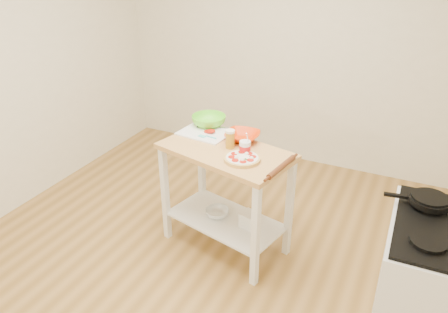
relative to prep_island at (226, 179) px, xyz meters
name	(u,v)px	position (x,y,z in m)	size (l,w,h in m)	color
room_shell	(189,111)	(-0.06, -0.43, 0.71)	(4.04, 4.54, 2.74)	#A2773C
prep_island	(226,179)	(0.00, 0.00, 0.00)	(1.11, 0.77, 0.90)	tan
gas_stove	(440,295)	(1.59, -0.43, -0.17)	(0.69, 0.81, 1.11)	silver
skillet	(429,200)	(1.42, -0.24, 0.34)	(0.37, 0.24, 0.03)	black
pizza	(242,158)	(0.19, -0.11, 0.28)	(0.27, 0.27, 0.04)	#E8BB63
cutting_board	(205,132)	(-0.28, 0.20, 0.27)	(0.43, 0.34, 0.04)	white
spatula	(207,137)	(-0.22, 0.11, 0.28)	(0.16, 0.05, 0.01)	#52D5D7
knife	(208,127)	(-0.30, 0.30, 0.28)	(0.26, 0.11, 0.01)	silver
orange_bowl	(242,136)	(0.05, 0.21, 0.29)	(0.27, 0.27, 0.07)	red
green_bowl	(209,121)	(-0.33, 0.35, 0.31)	(0.29, 0.29, 0.09)	#68E329
beer_pint	(230,139)	(0.02, 0.04, 0.33)	(0.07, 0.07, 0.15)	#B2801B
yogurt_tub	(245,147)	(0.16, 0.00, 0.31)	(0.08, 0.08, 0.18)	white
rolling_pin	(281,167)	(0.49, -0.13, 0.28)	(0.04, 0.04, 0.35)	#5F2E15
shelf_glass_bowl	(217,213)	(-0.08, 0.01, -0.35)	(0.20, 0.20, 0.06)	silver
shelf_bin	(250,220)	(0.22, -0.01, -0.32)	(0.13, 0.13, 0.13)	white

